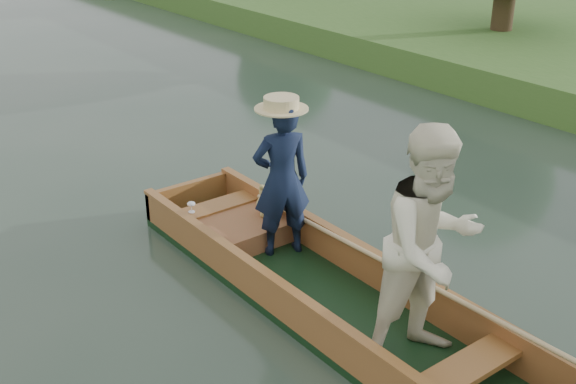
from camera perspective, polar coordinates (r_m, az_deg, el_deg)
ground at (r=6.76m, az=3.13°, el=-9.03°), size 120.00×120.00×0.00m
punt at (r=6.25m, az=5.64°, el=-4.43°), size 1.17×5.14×2.05m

